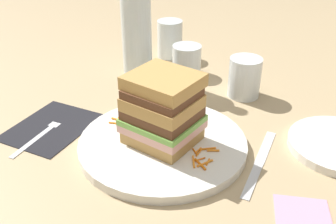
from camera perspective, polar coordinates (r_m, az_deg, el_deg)
name	(u,v)px	position (r m, az deg, el deg)	size (l,w,h in m)	color
ground_plane	(169,140)	(0.73, 0.12, -3.97)	(3.00, 3.00, 0.00)	tan
main_plate	(161,144)	(0.70, -0.95, -4.53)	(0.29, 0.29, 0.02)	white
sandwich	(162,110)	(0.67, -0.93, 0.33)	(0.14, 0.13, 0.12)	tan
carrot_shred_0	(129,120)	(0.76, -5.56, -1.10)	(0.00, 0.00, 0.02)	orange
carrot_shred_1	(122,127)	(0.74, -6.59, -2.13)	(0.00, 0.00, 0.02)	orange
carrot_shred_2	(135,125)	(0.74, -4.74, -1.85)	(0.00, 0.00, 0.03)	orange
carrot_shred_3	(124,122)	(0.75, -6.32, -1.45)	(0.00, 0.00, 0.02)	orange
carrot_shred_4	(126,124)	(0.74, -6.02, -1.78)	(0.00, 0.00, 0.03)	orange
carrot_shred_5	(128,126)	(0.74, -5.70, -2.06)	(0.00, 0.00, 0.03)	orange
carrot_shred_6	(127,122)	(0.75, -5.80, -1.36)	(0.00, 0.00, 0.03)	orange
carrot_shred_7	(120,121)	(0.75, -6.86, -1.28)	(0.00, 0.00, 0.02)	orange
carrot_shred_8	(116,123)	(0.75, -7.49, -1.59)	(0.00, 0.00, 0.03)	orange
carrot_shred_9	(118,121)	(0.75, -7.21, -1.29)	(0.00, 0.00, 0.03)	orange
carrot_shred_10	(208,162)	(0.65, 5.71, -7.11)	(0.00, 0.00, 0.02)	orange
carrot_shred_11	(205,163)	(0.64, 5.29, -7.28)	(0.00, 0.00, 0.03)	orange
carrot_shred_12	(195,152)	(0.67, 3.87, -5.65)	(0.00, 0.00, 0.02)	orange
carrot_shred_13	(194,162)	(0.65, 3.67, -7.08)	(0.00, 0.00, 0.03)	orange
carrot_shred_14	(199,153)	(0.67, 4.41, -5.82)	(0.00, 0.00, 0.02)	orange
carrot_shred_15	(213,150)	(0.67, 6.46, -5.46)	(0.00, 0.00, 0.02)	orange
carrot_shred_16	(199,160)	(0.65, 4.45, -6.78)	(0.00, 0.00, 0.02)	orange
carrot_shred_17	(200,164)	(0.64, 4.62, -7.43)	(0.00, 0.00, 0.03)	orange
carrot_shred_18	(208,149)	(0.68, 5.68, -5.22)	(0.00, 0.00, 0.03)	orange
carrot_shred_19	(198,150)	(0.67, 4.32, -5.49)	(0.00, 0.00, 0.02)	orange
napkin_dark	(52,127)	(0.80, -16.23, -2.00)	(0.13, 0.17, 0.00)	black
fork	(44,131)	(0.78, -17.26, -2.59)	(0.02, 0.17, 0.00)	silver
knife	(259,164)	(0.68, 12.82, -7.21)	(0.02, 0.20, 0.00)	silver
juice_glass	(244,79)	(0.88, 10.83, 4.60)	(0.07, 0.07, 0.09)	white
water_bottle	(136,18)	(0.92, -4.59, 13.25)	(0.07, 0.07, 0.32)	silver
empty_tumbler_0	(187,60)	(0.97, 2.69, 7.46)	(0.07, 0.07, 0.07)	silver
empty_tumbler_1	(170,39)	(1.07, 0.26, 10.40)	(0.07, 0.07, 0.10)	silver
napkin_pink	(303,215)	(0.61, 18.66, -13.75)	(0.08, 0.08, 0.00)	pink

